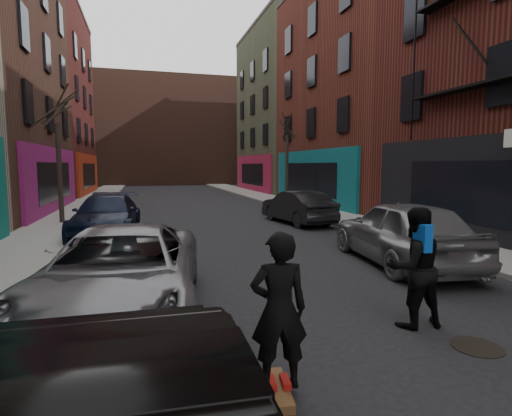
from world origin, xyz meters
TOP-DOWN VIEW (x-y plane):
  - sidewalk_left at (-6.25, 30.00)m, footprint 2.50×84.00m
  - sidewalk_right at (6.25, 30.00)m, footprint 2.50×84.00m
  - buildings_right at (13.50, 16.00)m, footprint 12.00×56.00m
  - building_far at (0.00, 56.00)m, footprint 40.00×10.00m
  - tree_left_far at (-6.20, 18.00)m, footprint 2.00×2.00m
  - tree_right_far at (6.20, 24.00)m, footprint 2.00×2.00m
  - parked_left_far at (-3.20, 6.32)m, footprint 3.18×5.72m
  - parked_left_end at (-4.11, 14.69)m, footprint 2.43×5.26m
  - parked_right_far at (3.59, 8.21)m, footprint 2.61×5.23m
  - parked_right_end at (3.71, 15.81)m, footprint 2.10×4.55m
  - skateboard at (-1.39, 3.46)m, footprint 0.33×0.82m
  - skateboarder at (-1.39, 3.46)m, footprint 0.69×0.51m
  - pedestrian at (1.28, 4.70)m, footprint 0.96×0.77m
  - manhole at (1.68, 3.80)m, footprint 0.75×0.75m

SIDE VIEW (x-z plane):
  - manhole at x=1.68m, z-range 0.00..0.01m
  - skateboard at x=-1.39m, z-range 0.00..0.10m
  - sidewalk_left at x=-6.25m, z-range 0.00..0.13m
  - sidewalk_right at x=6.25m, z-range 0.00..0.13m
  - parked_right_end at x=3.71m, z-range 0.00..1.45m
  - parked_left_end at x=-4.11m, z-range 0.00..1.49m
  - parked_left_far at x=-3.20m, z-range 0.00..1.51m
  - parked_right_far at x=3.59m, z-range 0.00..1.71m
  - pedestrian at x=1.28m, z-range 0.01..1.92m
  - skateboarder at x=-1.39m, z-range 0.10..1.85m
  - tree_left_far at x=-6.20m, z-range 0.13..6.63m
  - tree_right_far at x=6.20m, z-range 0.13..6.93m
  - building_far at x=0.00m, z-range 0.00..14.00m
  - buildings_right at x=13.50m, z-range 0.00..16.00m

